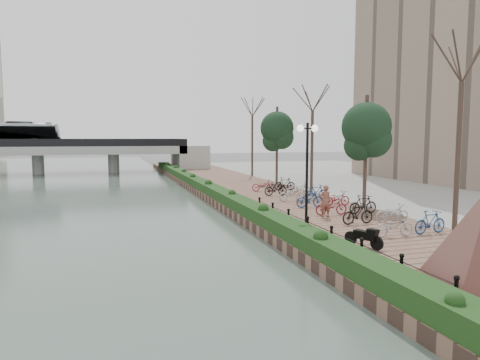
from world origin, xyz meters
name	(u,v)px	position (x,y,z in m)	size (l,w,h in m)	color
ground	(309,271)	(0.00, 0.00, 0.00)	(220.00, 220.00, 0.00)	#59595B
promenade	(254,194)	(4.00, 17.50, 0.25)	(8.00, 75.00, 0.50)	brown
inland_pavement	(429,187)	(20.00, 17.50, 0.25)	(24.00, 75.00, 0.50)	gray
hedge	(203,185)	(0.60, 20.00, 0.80)	(1.10, 56.00, 0.60)	#1B3915
chain_fence	(319,231)	(1.40, 2.00, 0.85)	(0.10, 14.10, 0.70)	black
lamppost	(307,152)	(2.04, 4.46, 3.90)	(1.02, 0.32, 4.69)	black
motorcycle	(364,236)	(2.46, 0.52, 0.93)	(0.43, 1.37, 0.85)	black
pedestrian	(325,201)	(4.00, 6.37, 1.32)	(0.60, 0.39, 1.65)	brown
bicycle_parking	(323,199)	(5.49, 9.39, 0.97)	(2.40, 17.32, 1.00)	#A1A1A5
street_trees	(334,150)	(8.00, 12.68, 3.69)	(3.20, 37.12, 6.80)	#32261D
bridge	(32,147)	(-15.57, 45.00, 3.37)	(36.00, 10.77, 6.50)	#9D9C98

